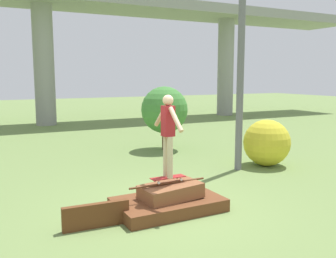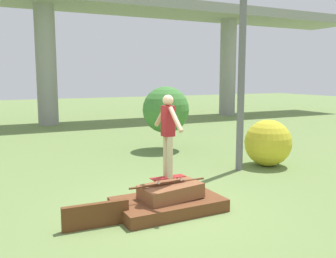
{
  "view_description": "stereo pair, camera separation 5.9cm",
  "coord_description": "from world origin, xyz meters",
  "px_view_note": "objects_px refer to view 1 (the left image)",
  "views": [
    {
      "loc": [
        -3.3,
        -6.52,
        2.71
      ],
      "look_at": [
        0.03,
        0.06,
        1.66
      ],
      "focal_mm": 40.0,
      "sensor_mm": 36.0,
      "label": 1
    },
    {
      "loc": [
        -3.25,
        -6.55,
        2.71
      ],
      "look_at": [
        0.03,
        0.06,
        1.66
      ],
      "focal_mm": 40.0,
      "sensor_mm": 36.0,
      "label": 2
    }
  ],
  "objects_px": {
    "skater": "(168,130)",
    "utility_pole": "(242,34)",
    "tree_behind_left": "(164,110)",
    "skateboard": "(168,178)",
    "bush_yellow_flowering": "(267,143)"
  },
  "relations": [
    {
      "from": "skater",
      "to": "utility_pole",
      "type": "bearing_deg",
      "value": 31.3
    },
    {
      "from": "skater",
      "to": "tree_behind_left",
      "type": "distance_m",
      "value": 6.3
    },
    {
      "from": "skater",
      "to": "tree_behind_left",
      "type": "height_order",
      "value": "skater"
    },
    {
      "from": "skateboard",
      "to": "skater",
      "type": "height_order",
      "value": "skater"
    },
    {
      "from": "utility_pole",
      "to": "bush_yellow_flowering",
      "type": "bearing_deg",
      "value": 0.86
    },
    {
      "from": "skateboard",
      "to": "bush_yellow_flowering",
      "type": "distance_m",
      "value": 4.83
    },
    {
      "from": "skater",
      "to": "utility_pole",
      "type": "height_order",
      "value": "utility_pole"
    },
    {
      "from": "utility_pole",
      "to": "skateboard",
      "type": "bearing_deg",
      "value": -148.7
    },
    {
      "from": "bush_yellow_flowering",
      "to": "tree_behind_left",
      "type": "bearing_deg",
      "value": 114.52
    },
    {
      "from": "skateboard",
      "to": "bush_yellow_flowering",
      "type": "bearing_deg",
      "value": 24.84
    },
    {
      "from": "skater",
      "to": "utility_pole",
      "type": "xyz_separation_m",
      "value": [
        3.31,
        2.01,
        2.22
      ]
    },
    {
      "from": "tree_behind_left",
      "to": "bush_yellow_flowering",
      "type": "height_order",
      "value": "tree_behind_left"
    },
    {
      "from": "skater",
      "to": "tree_behind_left",
      "type": "relative_size",
      "value": 0.71
    },
    {
      "from": "utility_pole",
      "to": "bush_yellow_flowering",
      "type": "relative_size",
      "value": 5.3
    },
    {
      "from": "utility_pole",
      "to": "tree_behind_left",
      "type": "distance_m",
      "value": 4.41
    }
  ]
}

